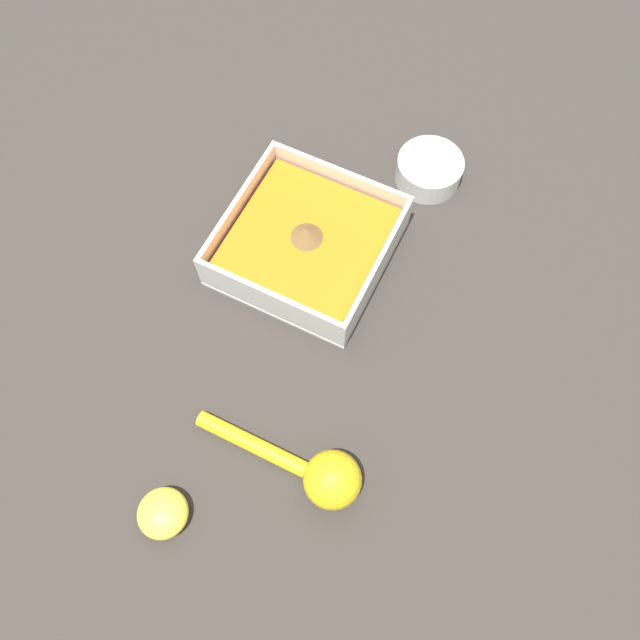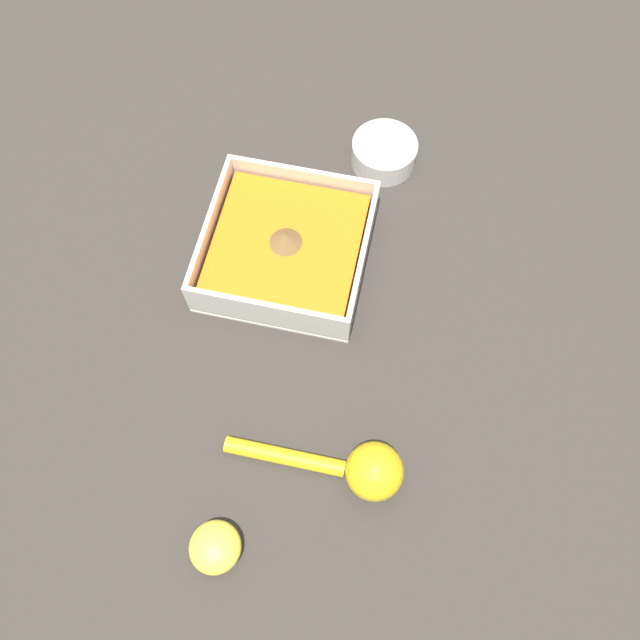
# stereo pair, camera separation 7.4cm
# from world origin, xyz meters

# --- Properties ---
(ground_plane) EXTENTS (4.00, 4.00, 0.00)m
(ground_plane) POSITION_xyz_m (0.00, 0.00, 0.00)
(ground_plane) COLOR #332D28
(square_dish) EXTENTS (0.20, 0.20, 0.06)m
(square_dish) POSITION_xyz_m (-0.02, 0.02, 0.02)
(square_dish) COLOR silver
(square_dish) RESTS_ON ground_plane
(spice_bowl) EXTENTS (0.09, 0.09, 0.04)m
(spice_bowl) POSITION_xyz_m (0.16, -0.07, 0.02)
(spice_bowl) COLOR silver
(spice_bowl) RESTS_ON ground_plane
(lemon_squeezer) EXTENTS (0.06, 0.20, 0.06)m
(lemon_squeezer) POSITION_xyz_m (-0.27, -0.12, 0.03)
(lemon_squeezer) COLOR yellow
(lemon_squeezer) RESTS_ON ground_plane
(lemon_half) EXTENTS (0.06, 0.06, 0.03)m
(lemon_half) POSITION_xyz_m (-0.38, 0.01, 0.02)
(lemon_half) COLOR yellow
(lemon_half) RESTS_ON ground_plane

